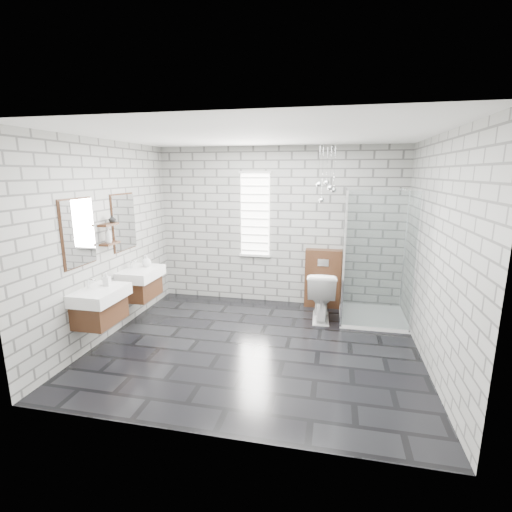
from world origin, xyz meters
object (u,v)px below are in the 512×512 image
(vanity_left, at_px, (98,296))
(vanity_right, at_px, (139,275))
(cistern_panel, at_px, (323,278))
(shower_enclosure, at_px, (368,290))
(toilet, at_px, (321,295))

(vanity_left, bearing_deg, vanity_right, 90.00)
(vanity_right, relative_size, cistern_panel, 1.57)
(vanity_right, xyz_separation_m, shower_enclosure, (3.41, 0.76, -0.25))
(vanity_left, height_order, toilet, vanity_left)
(toilet, bearing_deg, shower_enclosure, -178.12)
(vanity_left, xyz_separation_m, shower_enclosure, (3.41, 1.77, -0.25))
(vanity_right, distance_m, cistern_panel, 3.00)
(vanity_left, bearing_deg, toilet, 32.36)
(cistern_panel, bearing_deg, vanity_right, -154.72)
(vanity_left, relative_size, vanity_right, 1.00)
(vanity_right, distance_m, toilet, 2.82)
(vanity_right, bearing_deg, shower_enclosure, 12.59)
(toilet, bearing_deg, vanity_left, 29.82)
(shower_enclosure, bearing_deg, vanity_left, -152.56)
(vanity_left, xyz_separation_m, toilet, (2.71, 1.72, -0.36))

